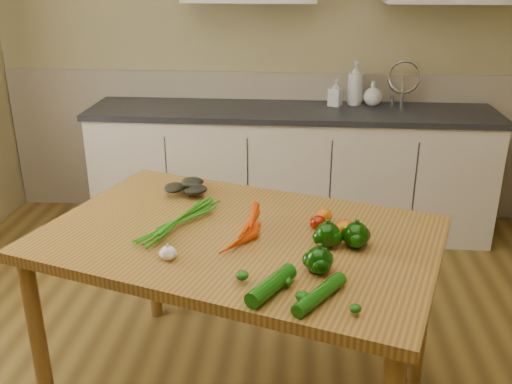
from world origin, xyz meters
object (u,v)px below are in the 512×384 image
object	(u,v)px
carrot_bunch	(225,224)
zucchini_b	(271,285)
tomato_b	(324,216)
leafy_greens	(187,181)
table	(239,253)
pepper_a	(327,235)
garlic_bulb	(168,253)
tomato_c	(346,228)
zucchini_a	(320,294)
pepper_c	(319,260)
soap_bottle_b	(335,93)
tomato_a	(318,223)
soap_bottle_a	(355,83)
soap_bottle_c	(373,93)
pepper_b	(356,235)

from	to	relation	value
carrot_bunch	zucchini_b	bearing A→B (deg)	-46.36
tomato_b	leafy_greens	bearing A→B (deg)	155.77
table	zucchini_b	world-z (taller)	zucchini_b
pepper_a	garlic_bulb	bearing A→B (deg)	-165.37
tomato_c	zucchini_a	world-z (taller)	tomato_c
carrot_bunch	zucchini_b	size ratio (longest dim) A/B	1.24
table	pepper_c	xyz separation A→B (m)	(0.31, -0.29, 0.14)
carrot_bunch	zucchini_a	xyz separation A→B (m)	(0.37, -0.47, -0.02)
soap_bottle_b	tomato_a	world-z (taller)	soap_bottle_b
soap_bottle_a	soap_bottle_c	world-z (taller)	soap_bottle_a
table	zucchini_b	size ratio (longest dim) A/B	7.64
soap_bottle_a	tomato_c	world-z (taller)	soap_bottle_a
pepper_b	zucchini_b	xyz separation A→B (m)	(-0.30, -0.36, -0.02)
tomato_a	zucchini_a	xyz separation A→B (m)	(-0.00, -0.53, -0.01)
soap_bottle_b	tomato_c	size ratio (longest dim) A/B	2.56
pepper_b	soap_bottle_a	bearing A→B (deg)	85.94
garlic_bulb	tomato_a	distance (m)	0.63
tomato_b	zucchini_b	distance (m)	0.60
pepper_b	tomato_b	xyz separation A→B (m)	(-0.11, 0.21, -0.02)
garlic_bulb	zucchini_a	distance (m)	0.59
pepper_b	soap_bottle_c	bearing A→B (deg)	82.44
soap_bottle_a	zucchini_a	distance (m)	2.53
table	zucchini_b	bearing A→B (deg)	-52.34
pepper_a	tomato_b	xyz separation A→B (m)	(-0.00, 0.22, -0.02)
pepper_b	tomato_a	bearing A→B (deg)	134.58
soap_bottle_a	carrot_bunch	size ratio (longest dim) A/B	1.07
leafy_greens	pepper_b	world-z (taller)	leafy_greens
soap_bottle_b	pepper_c	size ratio (longest dim) A/B	1.94
garlic_bulb	leafy_greens	bearing A→B (deg)	95.17
soap_bottle_c	zucchini_b	bearing A→B (deg)	42.06
pepper_c	tomato_a	world-z (taller)	pepper_c
carrot_bunch	tomato_a	bearing A→B (deg)	27.39
table	garlic_bulb	distance (m)	0.35
soap_bottle_b	zucchini_b	distance (m)	2.44
soap_bottle_a	soap_bottle_c	bearing A→B (deg)	-26.56
garlic_bulb	tomato_c	xyz separation A→B (m)	(0.66, 0.25, 0.01)
garlic_bulb	zucchini_b	distance (m)	0.44
pepper_a	leafy_greens	bearing A→B (deg)	141.79
tomato_b	pepper_b	bearing A→B (deg)	-62.16
pepper_b	zucchini_a	size ratio (longest dim) A/B	0.38
table	tomato_b	distance (m)	0.39
soap_bottle_a	zucchini_b	bearing A→B (deg)	-123.30
carrot_bunch	pepper_c	distance (m)	0.47
soap_bottle_a	tomato_c	size ratio (longest dim) A/B	4.24
leafy_greens	tomato_a	xyz separation A→B (m)	(0.61, -0.36, -0.03)
pepper_a	zucchini_a	xyz separation A→B (m)	(-0.04, -0.38, -0.03)
pepper_b	zucchini_a	xyz separation A→B (m)	(-0.14, -0.39, -0.03)
leafy_greens	garlic_bulb	xyz separation A→B (m)	(0.06, -0.66, -0.03)
zucchini_b	soap_bottle_b	bearing A→B (deg)	82.64
pepper_b	tomato_c	world-z (taller)	pepper_b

